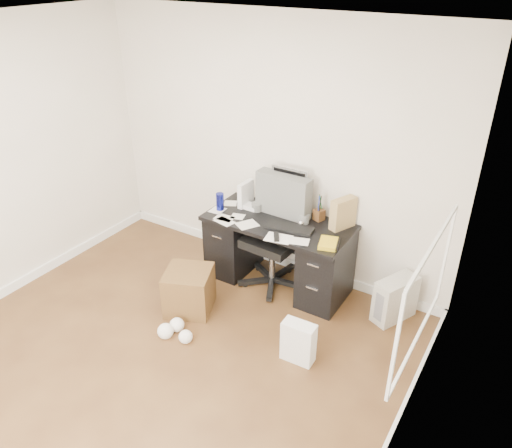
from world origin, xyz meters
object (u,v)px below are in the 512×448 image
(office_chair, at_px, (273,235))
(wicker_basket, at_px, (189,290))
(desk, at_px, (278,251))
(pc_tower, at_px, (395,299))
(lcd_monitor, at_px, (290,190))
(keyboard, at_px, (290,228))

(office_chair, height_order, wicker_basket, office_chair)
(desk, height_order, wicker_basket, desk)
(desk, relative_size, pc_tower, 3.43)
(lcd_monitor, relative_size, office_chair, 0.43)
(pc_tower, height_order, wicker_basket, pc_tower)
(pc_tower, distance_m, wicker_basket, 1.99)
(lcd_monitor, xyz_separation_m, office_chair, (-0.04, -0.27, -0.41))
(keyboard, bearing_deg, lcd_monitor, 111.24)
(keyboard, xyz_separation_m, wicker_basket, (-0.69, -0.75, -0.55))
(pc_tower, bearing_deg, wicker_basket, -127.62)
(desk, xyz_separation_m, wicker_basket, (-0.52, -0.84, -0.18))
(pc_tower, bearing_deg, keyboard, -146.30)
(desk, distance_m, lcd_monitor, 0.65)
(wicker_basket, bearing_deg, pc_tower, 27.53)
(keyboard, distance_m, office_chair, 0.28)
(lcd_monitor, relative_size, wicker_basket, 1.17)
(pc_tower, relative_size, wicker_basket, 1.01)
(lcd_monitor, bearing_deg, desk, -88.32)
(keyboard, bearing_deg, desk, 144.55)
(keyboard, height_order, wicker_basket, keyboard)
(keyboard, height_order, office_chair, office_chair)
(pc_tower, xyz_separation_m, wicker_basket, (-1.77, -0.92, -0.00))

